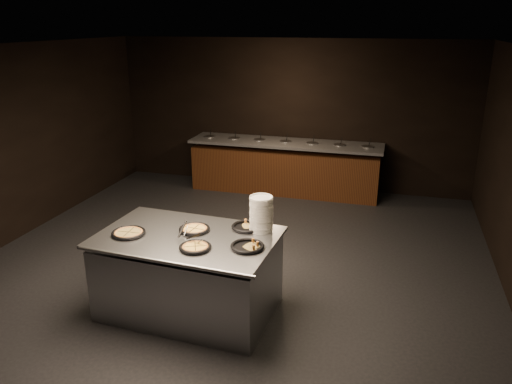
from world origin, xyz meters
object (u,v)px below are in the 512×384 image
plate_stack (261,214)px  pan_cheese_whole (194,229)px  pan_veggie_whole (129,233)px  serving_counter (189,275)px

plate_stack → pan_cheese_whole: bearing=-163.8°
plate_stack → pan_veggie_whole: (-1.39, -0.51, -0.18)m
pan_veggie_whole → pan_cheese_whole: 0.73m
serving_counter → pan_cheese_whole: pan_cheese_whole is taller
serving_counter → plate_stack: bearing=29.0°
serving_counter → pan_veggie_whole: size_ratio=5.43×
plate_stack → pan_cheese_whole: (-0.73, -0.21, -0.18)m
plate_stack → pan_veggie_whole: bearing=-159.8°
serving_counter → pan_veggie_whole: bearing=-163.5°
pan_veggie_whole → pan_cheese_whole: size_ratio=1.07×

